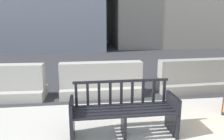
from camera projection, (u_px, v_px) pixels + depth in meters
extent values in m
cube|color=#333335|center=(108.00, 57.00, 10.82)|extent=(120.00, 12.00, 0.01)
cube|color=black|center=(72.00, 120.00, 3.40)|extent=(0.05, 0.51, 0.66)
cube|color=black|center=(172.00, 114.00, 3.61)|extent=(0.05, 0.51, 0.66)
cube|color=black|center=(124.00, 123.00, 3.53)|extent=(0.04, 0.32, 0.45)
cube|color=black|center=(127.00, 116.00, 3.26)|extent=(1.60, 0.08, 0.02)
cube|color=black|center=(125.00, 113.00, 3.37)|extent=(1.60, 0.08, 0.02)
cube|color=black|center=(124.00, 110.00, 3.48)|extent=(1.60, 0.08, 0.02)
cube|color=black|center=(122.00, 107.00, 3.59)|extent=(1.60, 0.08, 0.02)
cube|color=black|center=(121.00, 105.00, 3.70)|extent=(1.60, 0.08, 0.02)
cube|color=black|center=(121.00, 81.00, 3.62)|extent=(1.60, 0.05, 0.04)
cube|color=black|center=(76.00, 95.00, 3.57)|extent=(0.04, 0.03, 0.38)
cube|color=black|center=(88.00, 95.00, 3.59)|extent=(0.04, 0.03, 0.38)
cube|color=black|center=(99.00, 94.00, 3.62)|extent=(0.04, 0.03, 0.38)
cube|color=black|center=(110.00, 94.00, 3.64)|extent=(0.04, 0.03, 0.38)
cube|color=black|center=(121.00, 93.00, 3.67)|extent=(0.04, 0.03, 0.38)
cube|color=black|center=(132.00, 93.00, 3.69)|extent=(0.04, 0.03, 0.38)
cube|color=black|center=(143.00, 92.00, 3.71)|extent=(0.04, 0.03, 0.38)
cube|color=black|center=(154.00, 92.00, 3.74)|extent=(0.04, 0.03, 0.38)
cube|color=black|center=(164.00, 91.00, 3.76)|extent=(0.04, 0.03, 0.38)
cube|color=black|center=(71.00, 101.00, 3.31)|extent=(0.05, 0.46, 0.03)
cube|color=black|center=(174.00, 96.00, 3.52)|extent=(0.05, 0.46, 0.03)
cube|color=#ADA89E|center=(101.00, 91.00, 5.42)|extent=(2.01, 0.70, 0.24)
cube|color=#ADA89E|center=(101.00, 74.00, 5.32)|extent=(2.00, 0.32, 0.60)
cube|color=#ADA89E|center=(2.00, 94.00, 5.15)|extent=(2.03, 0.76, 0.24)
cube|color=#ADA89E|center=(0.00, 77.00, 5.05)|extent=(2.01, 0.38, 0.60)
cube|color=gray|center=(195.00, 86.00, 5.78)|extent=(2.03, 0.76, 0.24)
cube|color=gray|center=(196.00, 71.00, 5.68)|extent=(2.01, 0.38, 0.60)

